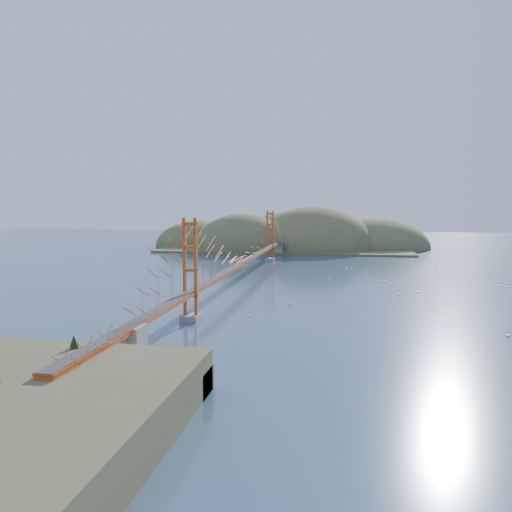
% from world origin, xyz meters
% --- Properties ---
extents(ground, '(320.00, 320.00, 0.00)m').
position_xyz_m(ground, '(0.00, 0.00, 0.00)').
color(ground, '#2E445C').
rests_on(ground, ground).
extents(bridge, '(2.20, 94.40, 12.00)m').
position_xyz_m(bridge, '(0.00, 0.18, 7.01)').
color(bridge, gray).
rests_on(bridge, ground).
extents(approach_viaduct, '(1.40, 12.00, 3.38)m').
position_xyz_m(approach_viaduct, '(0.00, -51.91, 2.55)').
color(approach_viaduct, '#BE4515').
rests_on(approach_viaduct, ground).
extents(promontory, '(9.00, 6.00, 0.24)m').
position_xyz_m(promontory, '(0.00, -48.50, 0.12)').
color(promontory, '#59544C').
rests_on(promontory, ground).
extents(fort, '(3.70, 2.30, 1.75)m').
position_xyz_m(fort, '(0.40, -47.80, 0.67)').
color(fort, maroon).
rests_on(fort, ground).
extents(far_headlands, '(84.00, 58.00, 25.00)m').
position_xyz_m(far_headlands, '(2.21, 68.52, 0.00)').
color(far_headlands, olive).
rests_on(far_headlands, ground).
extents(sailboat_13, '(0.63, 0.63, 0.66)m').
position_xyz_m(sailboat_13, '(33.43, -30.71, 0.15)').
color(sailboat_13, white).
rests_on(sailboat_13, ground).
extents(sailboat_2, '(0.63, 0.54, 0.72)m').
position_xyz_m(sailboat_2, '(28.03, -6.55, 0.16)').
color(sailboat_2, white).
rests_on(sailboat_2, ground).
extents(sailboat_7, '(0.56, 0.49, 0.64)m').
position_xyz_m(sailboat_7, '(32.49, 38.64, 0.14)').
color(sailboat_7, white).
rests_on(sailboat_7, ground).
extents(sailboat_1, '(0.54, 0.54, 0.58)m').
position_xyz_m(sailboat_1, '(18.41, 8.46, 0.14)').
color(sailboat_1, white).
rests_on(sailboat_1, ground).
extents(sailboat_8, '(0.52, 0.52, 0.57)m').
position_xyz_m(sailboat_8, '(40.55, 11.92, 0.14)').
color(sailboat_8, white).
rests_on(sailboat_8, ground).
extents(sailboat_6, '(0.63, 0.63, 0.66)m').
position_xyz_m(sailboat_6, '(25.03, -8.77, 0.15)').
color(sailboat_6, white).
rests_on(sailboat_6, ground).
extents(sailboat_16, '(0.60, 0.60, 0.63)m').
position_xyz_m(sailboat_16, '(14.53, 4.39, 0.14)').
color(sailboat_16, white).
rests_on(sailboat_16, ground).
extents(sailboat_9, '(0.55, 0.63, 0.72)m').
position_xyz_m(sailboat_9, '(42.75, 11.07, 0.16)').
color(sailboat_9, white).
rests_on(sailboat_9, ground).
extents(sailboat_14, '(0.59, 0.64, 0.72)m').
position_xyz_m(sailboat_14, '(23.95, 3.70, 0.16)').
color(sailboat_14, white).
rests_on(sailboat_14, ground).
extents(sailboat_12, '(0.62, 0.62, 0.67)m').
position_xyz_m(sailboat_12, '(18.48, 21.45, 0.15)').
color(sailboat_12, white).
rests_on(sailboat_12, ground).
extents(sailboat_10, '(0.60, 0.60, 0.66)m').
position_xyz_m(sailboat_10, '(6.00, -26.21, 0.15)').
color(sailboat_10, white).
rests_on(sailboat_10, ground).
extents(sailboat_5, '(0.46, 0.56, 0.66)m').
position_xyz_m(sailboat_5, '(42.42, 0.74, 0.15)').
color(sailboat_5, white).
rests_on(sailboat_5, ground).
extents(sailboat_0, '(0.54, 0.59, 0.67)m').
position_xyz_m(sailboat_0, '(22.66, -1.31, 0.15)').
color(sailboat_0, white).
rests_on(sailboat_0, ground).
extents(sailboat_17, '(0.54, 0.48, 0.61)m').
position_xyz_m(sailboat_17, '(32.03, 21.05, 0.14)').
color(sailboat_17, white).
rests_on(sailboat_17, ground).
extents(sailboat_4, '(0.66, 0.66, 0.74)m').
position_xyz_m(sailboat_4, '(41.96, 2.22, 0.16)').
color(sailboat_4, white).
rests_on(sailboat_4, ground).
extents(sailboat_3, '(0.67, 0.67, 0.71)m').
position_xyz_m(sailboat_3, '(17.44, 18.85, 0.15)').
color(sailboat_3, white).
rests_on(sailboat_3, ground).
extents(sailboat_15, '(0.56, 0.64, 0.73)m').
position_xyz_m(sailboat_15, '(35.34, 22.83, 0.16)').
color(sailboat_15, white).
rests_on(sailboat_15, ground).
extents(sailboat_extra_0, '(0.54, 0.54, 0.61)m').
position_xyz_m(sailboat_extra_0, '(10.07, -18.64, 0.14)').
color(sailboat_extra_0, white).
rests_on(sailboat_extra_0, ground).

